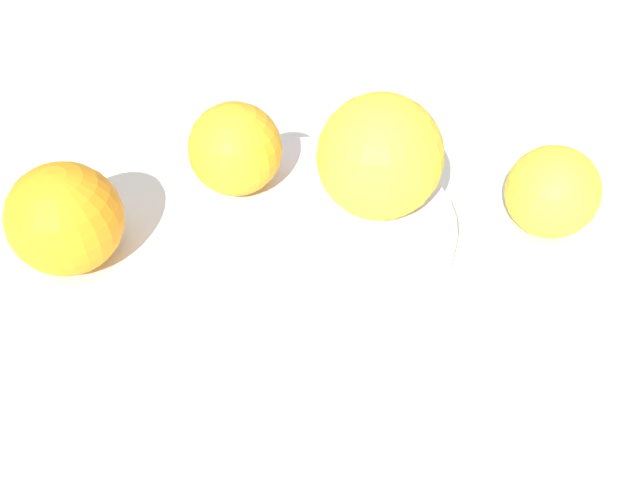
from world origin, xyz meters
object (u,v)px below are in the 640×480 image
at_px(orange_in_bowl_0, 380,157).
at_px(orange_loose_1, 552,192).
at_px(orange_loose_0, 65,219).
at_px(orange_in_bowl_1, 235,149).
at_px(fruit_bowl, 320,246).

height_order(orange_in_bowl_0, orange_loose_1, orange_in_bowl_0).
relative_size(orange_in_bowl_0, orange_loose_0, 1.03).
xyz_separation_m(orange_in_bowl_1, orange_loose_1, (0.23, 0.06, -0.05)).
height_order(fruit_bowl, orange_loose_0, orange_loose_0).
bearing_deg(fruit_bowl, orange_in_bowl_1, 159.84).
relative_size(orange_in_bowl_0, orange_loose_1, 1.20).
distance_m(orange_in_bowl_0, orange_in_bowl_1, 0.10).
xyz_separation_m(orange_in_bowl_1, orange_loose_0, (-0.12, -0.05, -0.04)).
distance_m(orange_in_bowl_1, orange_loose_0, 0.13).
bearing_deg(fruit_bowl, orange_loose_0, -173.22).
bearing_deg(orange_loose_1, orange_in_bowl_0, -155.24).
bearing_deg(orange_in_bowl_1, orange_loose_0, -158.93).
xyz_separation_m(fruit_bowl, orange_in_bowl_0, (0.04, 0.02, 0.07)).
xyz_separation_m(fruit_bowl, orange_in_bowl_1, (-0.06, 0.02, 0.06)).
distance_m(orange_loose_0, orange_loose_1, 0.36).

